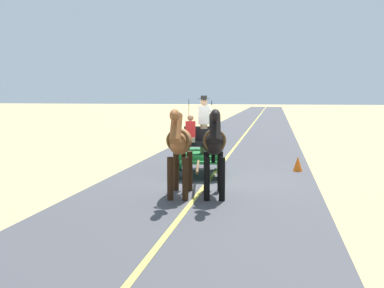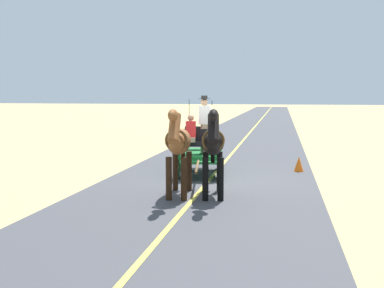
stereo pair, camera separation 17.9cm
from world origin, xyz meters
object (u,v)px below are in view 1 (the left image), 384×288
(horse_near_side, at_px, (214,144))
(horse_off_side, at_px, (180,144))
(horse_drawn_carriage, at_px, (199,149))
(traffic_cone, at_px, (298,164))

(horse_near_side, relative_size, horse_off_side, 1.00)
(horse_drawn_carriage, xyz_separation_m, horse_near_side, (-0.88, 2.93, 0.51))
(horse_near_side, xyz_separation_m, horse_off_side, (0.84, 0.13, 0.00))
(horse_near_side, relative_size, traffic_cone, 4.42)
(horse_drawn_carriage, height_order, horse_off_side, horse_drawn_carriage)
(horse_off_side, bearing_deg, traffic_cone, -125.92)
(horse_off_side, xyz_separation_m, traffic_cone, (-3.07, -4.24, -1.07))
(horse_near_side, bearing_deg, horse_drawn_carriage, -73.21)
(horse_drawn_carriage, bearing_deg, horse_off_side, 90.87)
(horse_drawn_carriage, distance_m, traffic_cone, 3.38)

